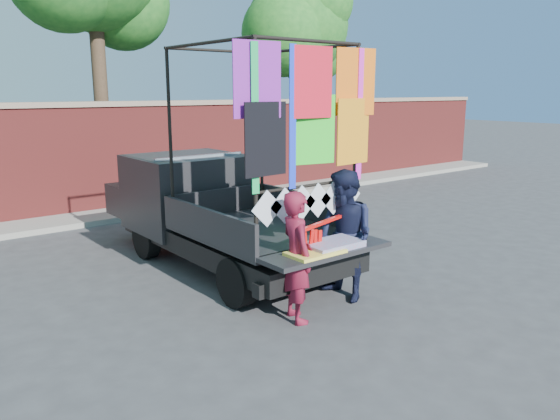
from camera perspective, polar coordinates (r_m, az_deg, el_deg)
ground at (r=7.62m, az=-1.83°, el=-9.65°), size 90.00×90.00×0.00m
brick_wall at (r=13.45m, az=-20.00°, el=5.10°), size 30.00×0.45×2.61m
curb at (r=13.00m, az=-18.60°, el=-0.70°), size 30.00×1.20×0.12m
tree_right at (r=18.20m, az=2.07°, el=18.35°), size 4.20×3.30×6.62m
pickup_truck at (r=9.46m, az=-7.93°, el=0.16°), size 2.20×5.53×3.48m
woman at (r=6.81m, az=1.75°, el=-4.91°), size 0.56×0.70×1.67m
man at (r=7.54m, az=6.81°, el=-2.69°), size 0.72×0.91×1.82m
streamer_bundle at (r=7.06m, az=3.85°, el=-3.03°), size 0.95×0.32×0.67m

